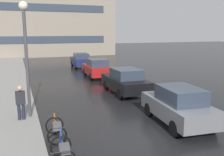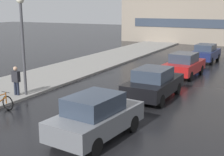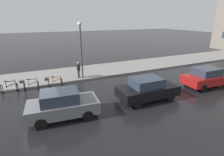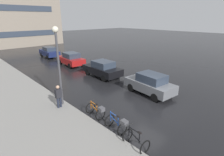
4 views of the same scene
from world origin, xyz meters
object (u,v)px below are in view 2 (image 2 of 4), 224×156
Objects in this scene: car_navy at (206,53)px; streetlamp at (22,33)px; pedestrian at (16,80)px; car_grey at (96,116)px; car_red at (184,65)px; car_black at (154,83)px.

car_navy is 16.99m from streetlamp.
car_grey is at bearing -22.01° from pedestrian.
streetlamp reaches higher than pedestrian.
car_red is (0.07, 11.94, -0.02)m from car_grey.
pedestrian is at bearing 157.99° from car_grey.
car_black is 7.28m from streetlamp.
pedestrian is at bearing -112.70° from car_navy.
pedestrian is (-6.41, 2.59, 0.12)m from car_grey.
streetlamp reaches higher than car_grey.
car_black is 1.02× the size of car_red.
pedestrian is at bearing -142.54° from streetlamp.
pedestrian reaches higher than car_navy.
car_grey reaches higher than car_navy.
streetlamp is at bearing -111.90° from car_navy.
pedestrian is at bearing -124.73° from car_red.
car_grey is 18.46m from car_navy.
streetlamp is (0.37, 0.28, 2.49)m from pedestrian.
car_black is at bearing 26.66° from pedestrian.
car_black and car_red have the same top height.
pedestrian is (-6.48, -9.34, 0.13)m from car_red.
streetlamp is at bearing 154.53° from car_grey.
car_grey is 0.78× the size of streetlamp.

